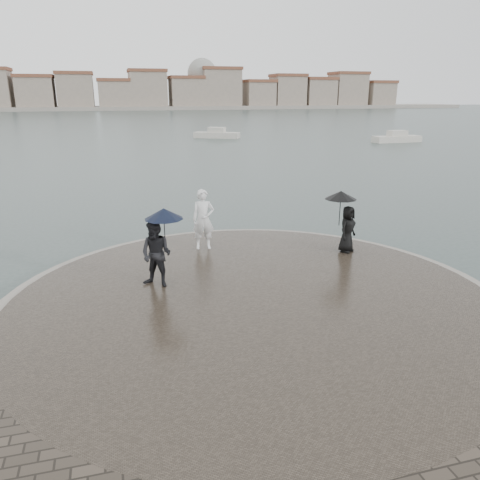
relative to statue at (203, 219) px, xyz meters
name	(u,v)px	position (x,y,z in m)	size (l,w,h in m)	color
ground	(311,393)	(0.43, -7.62, -1.33)	(400.00, 400.00, 0.00)	#2B3835
kerb_ring	(254,305)	(0.43, -4.12, -1.17)	(12.50, 12.50, 0.32)	gray
quay_tip	(254,304)	(0.43, -4.12, -1.15)	(11.90, 11.90, 0.36)	#2D261E
statue	(203,219)	(0.00, 0.00, 0.00)	(0.70, 0.46, 1.93)	silver
visitor_left	(158,245)	(-1.72, -2.72, 0.14)	(1.29, 1.11, 2.04)	black
visitor_right	(345,218)	(4.21, -1.49, 0.14)	(1.18, 1.00, 1.95)	black
far_skyline	(94,92)	(-5.86, 153.09, 4.28)	(260.00, 20.00, 37.00)	gray
boats	(219,142)	(8.22, 33.50, -0.95)	(46.65, 21.74, 1.50)	beige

